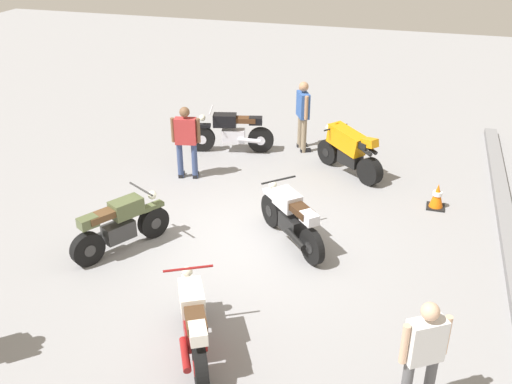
{
  "coord_description": "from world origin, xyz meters",
  "views": [
    {
      "loc": [
        8.75,
        2.74,
        5.67
      ],
      "look_at": [
        -0.51,
        -0.01,
        0.75
      ],
      "focal_mm": 40.79,
      "sensor_mm": 36.0,
      "label": 1
    }
  ],
  "objects_px": {
    "person_in_white_shirt": "(423,352)",
    "person_in_blue_shirt": "(303,111)",
    "person_in_red_shirt": "(186,138)",
    "traffic_cone": "(437,196)",
    "motorcycle_orange_sportbike": "(349,149)",
    "motorcycle_silver_cruiser": "(291,218)",
    "motorcycle_cream_vintage": "(194,323)",
    "motorcycle_olive_vintage": "(120,226)",
    "motorcycle_black_cruiser": "(232,132)"
  },
  "relations": [
    {
      "from": "motorcycle_olive_vintage",
      "to": "person_in_red_shirt",
      "type": "bearing_deg",
      "value": 30.45
    },
    {
      "from": "motorcycle_cream_vintage",
      "to": "person_in_blue_shirt",
      "type": "xyz_separation_m",
      "value": [
        -7.52,
        -0.15,
        0.52
      ]
    },
    {
      "from": "motorcycle_black_cruiser",
      "to": "person_in_blue_shirt",
      "type": "height_order",
      "value": "person_in_blue_shirt"
    },
    {
      "from": "motorcycle_silver_cruiser",
      "to": "motorcycle_orange_sportbike",
      "type": "distance_m",
      "value": 3.35
    },
    {
      "from": "motorcycle_cream_vintage",
      "to": "person_in_red_shirt",
      "type": "xyz_separation_m",
      "value": [
        -5.2,
        -2.26,
        0.46
      ]
    },
    {
      "from": "person_in_white_shirt",
      "to": "traffic_cone",
      "type": "bearing_deg",
      "value": 145.38
    },
    {
      "from": "motorcycle_silver_cruiser",
      "to": "person_in_blue_shirt",
      "type": "height_order",
      "value": "person_in_blue_shirt"
    },
    {
      "from": "motorcycle_olive_vintage",
      "to": "motorcycle_black_cruiser",
      "type": "bearing_deg",
      "value": 24.68
    },
    {
      "from": "motorcycle_silver_cruiser",
      "to": "motorcycle_orange_sportbike",
      "type": "xyz_separation_m",
      "value": [
        -3.31,
        0.54,
        0.07
      ]
    },
    {
      "from": "motorcycle_cream_vintage",
      "to": "person_in_red_shirt",
      "type": "height_order",
      "value": "person_in_red_shirt"
    },
    {
      "from": "motorcycle_silver_cruiser",
      "to": "motorcycle_olive_vintage",
      "type": "xyz_separation_m",
      "value": [
        1.07,
        -2.84,
        -0.03
      ]
    },
    {
      "from": "person_in_white_shirt",
      "to": "person_in_blue_shirt",
      "type": "height_order",
      "value": "person_in_blue_shirt"
    },
    {
      "from": "motorcycle_orange_sportbike",
      "to": "traffic_cone",
      "type": "xyz_separation_m",
      "value": [
        1.14,
        1.98,
        -0.33
      ]
    },
    {
      "from": "person_in_white_shirt",
      "to": "person_in_blue_shirt",
      "type": "relative_size",
      "value": 0.93
    },
    {
      "from": "person_in_red_shirt",
      "to": "motorcycle_silver_cruiser",
      "type": "bearing_deg",
      "value": -137.95
    },
    {
      "from": "motorcycle_black_cruiser",
      "to": "motorcycle_orange_sportbike",
      "type": "distance_m",
      "value": 2.97
    },
    {
      "from": "motorcycle_silver_cruiser",
      "to": "motorcycle_olive_vintage",
      "type": "distance_m",
      "value": 3.04
    },
    {
      "from": "motorcycle_silver_cruiser",
      "to": "motorcycle_olive_vintage",
      "type": "bearing_deg",
      "value": 67.11
    },
    {
      "from": "motorcycle_black_cruiser",
      "to": "person_in_white_shirt",
      "type": "distance_m",
      "value": 8.56
    },
    {
      "from": "motorcycle_silver_cruiser",
      "to": "motorcycle_cream_vintage",
      "type": "distance_m",
      "value": 3.2
    },
    {
      "from": "motorcycle_cream_vintage",
      "to": "person_in_blue_shirt",
      "type": "bearing_deg",
      "value": -27.14
    },
    {
      "from": "motorcycle_orange_sportbike",
      "to": "person_in_white_shirt",
      "type": "relative_size",
      "value": 1.02
    },
    {
      "from": "motorcycle_black_cruiser",
      "to": "traffic_cone",
      "type": "distance_m",
      "value": 5.18
    },
    {
      "from": "motorcycle_orange_sportbike",
      "to": "person_in_red_shirt",
      "type": "distance_m",
      "value": 3.65
    },
    {
      "from": "motorcycle_silver_cruiser",
      "to": "traffic_cone",
      "type": "distance_m",
      "value": 3.34
    },
    {
      "from": "motorcycle_cream_vintage",
      "to": "person_in_red_shirt",
      "type": "bearing_deg",
      "value": -4.84
    },
    {
      "from": "motorcycle_black_cruiser",
      "to": "person_in_red_shirt",
      "type": "height_order",
      "value": "person_in_red_shirt"
    },
    {
      "from": "motorcycle_cream_vintage",
      "to": "traffic_cone",
      "type": "distance_m",
      "value": 6.17
    },
    {
      "from": "motorcycle_cream_vintage",
      "to": "motorcycle_olive_vintage",
      "type": "bearing_deg",
      "value": 18.89
    },
    {
      "from": "person_in_red_shirt",
      "to": "motorcycle_orange_sportbike",
      "type": "bearing_deg",
      "value": -82.15
    },
    {
      "from": "person_in_white_shirt",
      "to": "person_in_red_shirt",
      "type": "distance_m",
      "value": 7.52
    },
    {
      "from": "person_in_red_shirt",
      "to": "traffic_cone",
      "type": "relative_size",
      "value": 3.14
    },
    {
      "from": "motorcycle_orange_sportbike",
      "to": "person_in_white_shirt",
      "type": "distance_m",
      "value": 6.9
    },
    {
      "from": "motorcycle_black_cruiser",
      "to": "traffic_cone",
      "type": "height_order",
      "value": "motorcycle_black_cruiser"
    },
    {
      "from": "person_in_red_shirt",
      "to": "traffic_cone",
      "type": "xyz_separation_m",
      "value": [
        -0.11,
        5.39,
        -0.69
      ]
    },
    {
      "from": "person_in_blue_shirt",
      "to": "traffic_cone",
      "type": "xyz_separation_m",
      "value": [
        2.21,
        3.29,
        -0.74
      ]
    },
    {
      "from": "motorcycle_black_cruiser",
      "to": "person_in_blue_shirt",
      "type": "bearing_deg",
      "value": -173.05
    },
    {
      "from": "motorcycle_cream_vintage",
      "to": "motorcycle_olive_vintage",
      "type": "relative_size",
      "value": 1.01
    },
    {
      "from": "motorcycle_silver_cruiser",
      "to": "motorcycle_orange_sportbike",
      "type": "bearing_deg",
      "value": -52.9
    },
    {
      "from": "person_in_red_shirt",
      "to": "person_in_blue_shirt",
      "type": "bearing_deg",
      "value": -54.48
    },
    {
      "from": "motorcycle_cream_vintage",
      "to": "motorcycle_olive_vintage",
      "type": "xyz_separation_m",
      "value": [
        -2.06,
        -2.23,
        0.0
      ]
    },
    {
      "from": "motorcycle_black_cruiser",
      "to": "person_in_white_shirt",
      "type": "relative_size",
      "value": 1.27
    },
    {
      "from": "person_in_blue_shirt",
      "to": "person_in_white_shirt",
      "type": "bearing_deg",
      "value": -95.39
    },
    {
      "from": "person_in_red_shirt",
      "to": "traffic_cone",
      "type": "distance_m",
      "value": 5.44
    },
    {
      "from": "motorcycle_black_cruiser",
      "to": "motorcycle_silver_cruiser",
      "type": "bearing_deg",
      "value": 108.64
    },
    {
      "from": "person_in_white_shirt",
      "to": "person_in_blue_shirt",
      "type": "xyz_separation_m",
      "value": [
        -7.71,
        -3.14,
        0.09
      ]
    },
    {
      "from": "person_in_white_shirt",
      "to": "motorcycle_orange_sportbike",
      "type": "bearing_deg",
      "value": 162.37
    },
    {
      "from": "motorcycle_black_cruiser",
      "to": "motorcycle_cream_vintage",
      "type": "height_order",
      "value": "motorcycle_black_cruiser"
    },
    {
      "from": "motorcycle_black_cruiser",
      "to": "motorcycle_olive_vintage",
      "type": "bearing_deg",
      "value": 70.85
    },
    {
      "from": "motorcycle_silver_cruiser",
      "to": "motorcycle_olive_vintage",
      "type": "relative_size",
      "value": 0.9
    }
  ]
}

